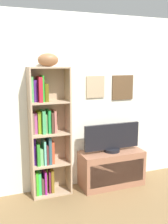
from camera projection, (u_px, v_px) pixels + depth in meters
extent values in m
cube|color=white|center=(83.00, 102.00, 3.54)|extent=(4.80, 0.06, 2.34)
cube|color=tan|center=(95.00, 87.00, 3.52)|extent=(0.26, 0.02, 0.30)
cube|color=gray|center=(96.00, 87.00, 3.52)|extent=(0.21, 0.01, 0.25)
cube|color=brown|center=(123.00, 87.00, 3.67)|extent=(0.33, 0.02, 0.35)
cube|color=#9EACA9|center=(123.00, 87.00, 3.67)|extent=(0.28, 0.01, 0.30)
cube|color=tan|center=(31.00, 135.00, 3.19)|extent=(0.02, 0.26, 1.66)
cube|color=tan|center=(68.00, 131.00, 3.36)|extent=(0.02, 0.26, 1.66)
cube|color=tan|center=(48.00, 130.00, 3.39)|extent=(0.51, 0.01, 1.66)
cube|color=tan|center=(51.00, 192.00, 3.43)|extent=(0.47, 0.25, 0.02)
cube|color=tan|center=(51.00, 163.00, 3.35)|extent=(0.47, 0.25, 0.02)
cube|color=tan|center=(50.00, 133.00, 3.28)|extent=(0.47, 0.25, 0.02)
cube|color=tan|center=(49.00, 102.00, 3.20)|extent=(0.47, 0.25, 0.02)
cube|color=tan|center=(48.00, 68.00, 3.12)|extent=(0.47, 0.25, 0.02)
cube|color=#817050|center=(34.00, 182.00, 3.35)|extent=(0.02, 0.18, 0.32)
cube|color=green|center=(36.00, 182.00, 3.36)|extent=(0.03, 0.19, 0.31)
cube|color=#35C861|center=(39.00, 182.00, 3.38)|extent=(0.03, 0.17, 0.30)
cube|color=#4D382F|center=(42.00, 184.00, 3.39)|extent=(0.03, 0.18, 0.21)
cube|color=#A12493|center=(45.00, 181.00, 3.39)|extent=(0.03, 0.19, 0.30)
cube|color=#40540F|center=(46.00, 179.00, 3.42)|extent=(0.02, 0.14, 0.33)
cube|color=maroon|center=(49.00, 180.00, 3.42)|extent=(0.02, 0.18, 0.30)
cube|color=brown|center=(51.00, 179.00, 3.43)|extent=(0.04, 0.18, 0.31)
cube|color=#3D187A|center=(34.00, 151.00, 3.29)|extent=(0.04, 0.15, 0.35)
cube|color=green|center=(37.00, 154.00, 3.29)|extent=(0.04, 0.20, 0.28)
cube|color=#76BA76|center=(41.00, 155.00, 3.32)|extent=(0.04, 0.18, 0.21)
cube|color=#6CC9B6|center=(44.00, 152.00, 3.31)|extent=(0.02, 0.20, 0.31)
cube|color=#5B272A|center=(46.00, 153.00, 3.33)|extent=(0.03, 0.20, 0.25)
cube|color=#2E5763|center=(49.00, 149.00, 3.33)|extent=(0.04, 0.20, 0.35)
cube|color=#C94A2B|center=(52.00, 151.00, 3.36)|extent=(0.03, 0.19, 0.29)
cube|color=#785E4E|center=(32.00, 123.00, 3.22)|extent=(0.03, 0.16, 0.27)
cube|color=#B34D8D|center=(35.00, 123.00, 3.24)|extent=(0.03, 0.13, 0.26)
cube|color=#7EA21B|center=(39.00, 122.00, 3.25)|extent=(0.04, 0.15, 0.28)
cube|color=#43AC62|center=(43.00, 122.00, 3.24)|extent=(0.04, 0.19, 0.29)
cube|color=#70965C|center=(45.00, 123.00, 3.28)|extent=(0.03, 0.15, 0.24)
cube|color=green|center=(48.00, 121.00, 3.28)|extent=(0.03, 0.17, 0.29)
cube|color=#4D3024|center=(51.00, 122.00, 3.28)|extent=(0.03, 0.19, 0.26)
cube|color=#BD6D63|center=(54.00, 121.00, 3.30)|extent=(0.03, 0.18, 0.28)
cube|color=#54A85A|center=(31.00, 89.00, 3.13)|extent=(0.03, 0.17, 0.31)
cube|color=#57248F|center=(35.00, 91.00, 3.16)|extent=(0.04, 0.14, 0.27)
cube|color=red|center=(39.00, 89.00, 3.15)|extent=(0.04, 0.21, 0.30)
cube|color=green|center=(42.00, 88.00, 3.17)|extent=(0.02, 0.19, 0.32)
cube|color=#5B5411|center=(45.00, 92.00, 3.19)|extent=(0.04, 0.19, 0.22)
ellipsoid|color=brown|center=(48.00, 60.00, 3.11)|extent=(0.27, 0.19, 0.16)
cube|color=#9D664B|center=(111.00, 168.00, 3.63)|extent=(0.89, 0.38, 0.49)
cube|color=brown|center=(118.00, 173.00, 3.46)|extent=(0.80, 0.01, 0.31)
cylinder|color=black|center=(112.00, 150.00, 3.58)|extent=(0.22, 0.22, 0.04)
cube|color=black|center=(112.00, 136.00, 3.54)|extent=(0.81, 0.04, 0.35)
cube|color=silver|center=(112.00, 137.00, 3.53)|extent=(0.77, 0.01, 0.31)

